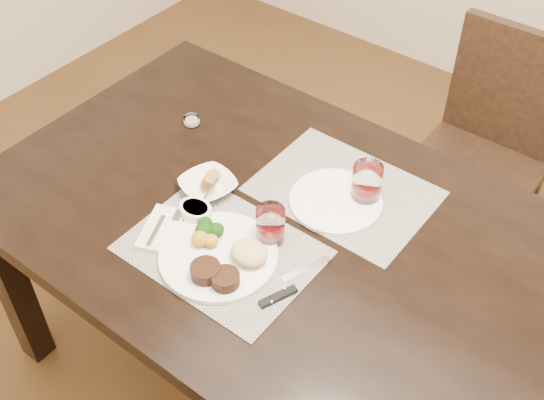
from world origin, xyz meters
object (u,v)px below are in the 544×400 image
Objects in this scene: steak_knife at (285,290)px; far_plate at (336,201)px; chair_far at (487,143)px; dinner_plate at (222,256)px; wine_glass_near at (270,226)px; cracker_bowl at (208,185)px.

steak_knife is 0.91× the size of far_plate.
chair_far is at bearing 108.96° from steak_knife.
dinner_plate is at bearing -101.40° from chair_far.
wine_glass_near is (0.05, 0.13, 0.03)m from dinner_plate.
far_plate is (0.10, 0.34, -0.01)m from dinner_plate.
dinner_plate is at bearing -41.16° from cracker_bowl.
wine_glass_near is at bearing 91.34° from dinner_plate.
cracker_bowl is 0.34m from far_plate.
far_plate is at bearing 94.34° from dinner_plate.
far_plate is at bearing 30.07° from cracker_bowl.
dinner_plate is at bearing -107.17° from far_plate.
wine_glass_near is at bearing 160.87° from steak_knife.
chair_far is 3.65× the size of far_plate.
steak_knife is at bearing -21.85° from cracker_bowl.
far_plate is (-0.12, -0.79, 0.26)m from chair_far.
dinner_plate reaches higher than steak_knife.
dinner_plate is at bearing -110.16° from wine_glass_near.
chair_far is 1.14m from steak_knife.
chair_far is 1.09m from cracker_bowl.
wine_glass_near reaches higher than cracker_bowl.
far_plate is (-0.07, 0.32, 0.00)m from steak_knife.
cracker_bowl reaches higher than dinner_plate.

